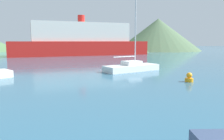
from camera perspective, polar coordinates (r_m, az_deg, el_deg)
name	(u,v)px	position (r m, az deg, el deg)	size (l,w,h in m)	color
sailboat_inner	(132,66)	(22.77, 5.15, 0.92)	(6.32, 3.81, 10.60)	white
ferry_distant	(82,41)	(48.92, -7.96, 7.50)	(30.22, 9.35, 8.68)	red
buoy_marker	(189,78)	(17.67, 19.50, -1.98)	(0.62, 0.62, 0.71)	orange
hill_east	(83,36)	(67.88, -7.53, 8.84)	(40.48, 40.48, 9.38)	#476B42
hill_far_east	(158,35)	(75.12, 11.90, 9.03)	(27.72, 27.72, 10.48)	#4C6647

